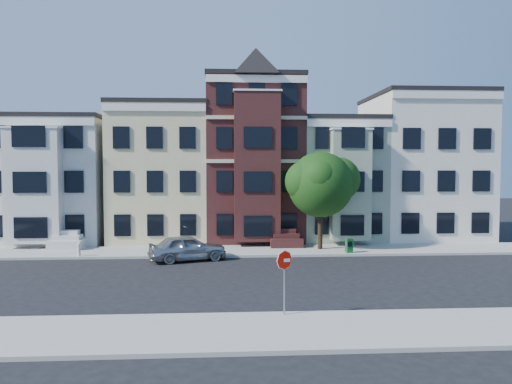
{
  "coord_description": "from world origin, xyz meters",
  "views": [
    {
      "loc": [
        -2.17,
        -24.54,
        5.67
      ],
      "look_at": [
        -0.45,
        3.44,
        4.2
      ],
      "focal_mm": 35.0,
      "sensor_mm": 36.0,
      "label": 1
    }
  ],
  "objects": [
    {
      "name": "near_sidewalk",
      "position": [
        0.0,
        -8.0,
        0.07
      ],
      "size": [
        60.0,
        4.0,
        0.15
      ],
      "primitive_type": "cube",
      "color": "#9E9B93",
      "rests_on": "ground"
    },
    {
      "name": "far_sidewalk",
      "position": [
        0.0,
        8.0,
        0.07
      ],
      "size": [
        60.0,
        4.0,
        0.15
      ],
      "primitive_type": "cube",
      "color": "#9E9B93",
      "rests_on": "ground"
    },
    {
      "name": "fire_hydrant",
      "position": [
        -11.14,
        6.3,
        0.48
      ],
      "size": [
        0.25,
        0.25,
        0.65
      ],
      "primitive_type": "cylinder",
      "rotation": [
        0.0,
        0.0,
        -0.09
      ],
      "color": "silver",
      "rests_on": "far_sidewalk"
    },
    {
      "name": "house_yellow",
      "position": [
        -7.0,
        14.5,
        5.0
      ],
      "size": [
        7.0,
        9.0,
        10.0
      ],
      "primitive_type": "cube",
      "color": "beige",
      "rests_on": "ground"
    },
    {
      "name": "ground",
      "position": [
        0.0,
        0.0,
        0.0
      ],
      "size": [
        120.0,
        120.0,
        0.0
      ],
      "primitive_type": "plane",
      "color": "black"
    },
    {
      "name": "house_cream",
      "position": [
        13.5,
        14.5,
        5.5
      ],
      "size": [
        8.0,
        9.0,
        11.0
      ],
      "primitive_type": "cube",
      "color": "silver",
      "rests_on": "ground"
    },
    {
      "name": "house_brown",
      "position": [
        0.0,
        14.5,
        6.0
      ],
      "size": [
        7.0,
        9.0,
        12.0
      ],
      "primitive_type": "cube",
      "color": "#3B1817",
      "rests_on": "ground"
    },
    {
      "name": "stop_sign",
      "position": [
        -0.0,
        -6.38,
        1.51
      ],
      "size": [
        0.75,
        0.25,
        2.72
      ],
      "primitive_type": null,
      "rotation": [
        0.0,
        0.0,
        0.2
      ],
      "color": "#C20A00",
      "rests_on": "near_sidewalk"
    },
    {
      "name": "street_tree",
      "position": [
        4.11,
        8.08,
        4.14
      ],
      "size": [
        8.02,
        8.02,
        7.97
      ],
      "primitive_type": null,
      "rotation": [
        0.0,
        0.0,
        0.19
      ],
      "color": "#1B4711",
      "rests_on": "far_sidewalk"
    },
    {
      "name": "house_white",
      "position": [
        -15.0,
        14.5,
        4.5
      ],
      "size": [
        8.0,
        9.0,
        9.0
      ],
      "primitive_type": "cube",
      "color": "silver",
      "rests_on": "ground"
    },
    {
      "name": "parked_car",
      "position": [
        -4.45,
        5.2,
        0.78
      ],
      "size": [
        4.94,
        3.16,
        1.56
      ],
      "primitive_type": "imported",
      "rotation": [
        0.0,
        0.0,
        1.88
      ],
      "color": "#A9ABB0",
      "rests_on": "ground"
    },
    {
      "name": "newspaper_box",
      "position": [
        5.67,
        6.51,
        0.6
      ],
      "size": [
        0.47,
        0.43,
        0.9
      ],
      "primitive_type": "cube",
      "rotation": [
        0.0,
        0.0,
        0.19
      ],
      "color": "#165C23",
      "rests_on": "far_sidewalk"
    },
    {
      "name": "house_green",
      "position": [
        6.5,
        14.5,
        4.5
      ],
      "size": [
        6.0,
        9.0,
        9.0
      ],
      "primitive_type": "cube",
      "color": "gray",
      "rests_on": "ground"
    }
  ]
}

